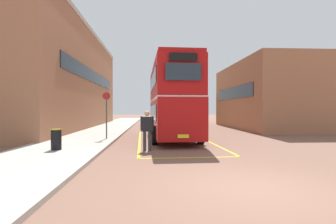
{
  "coord_description": "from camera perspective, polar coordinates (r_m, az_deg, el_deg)",
  "views": [
    {
      "loc": [
        -2.36,
        -6.09,
        1.88
      ],
      "look_at": [
        -1.2,
        13.4,
        1.66
      ],
      "focal_mm": 28.32,
      "sensor_mm": 36.0,
      "label": 1
    }
  ],
  "objects": [
    {
      "name": "ground_plane",
      "position": [
        20.72,
        3.17,
        -4.57
      ],
      "size": [
        135.6,
        135.6,
        0.0
      ],
      "primitive_type": "plane",
      "color": "brown"
    },
    {
      "name": "sidewalk_left",
      "position": [
        23.34,
        -13.64,
        -3.83
      ],
      "size": [
        4.0,
        57.6,
        0.14
      ],
      "primitive_type": "cube",
      "color": "#A39E93",
      "rests_on": "ground"
    },
    {
      "name": "brick_building_left",
      "position": [
        28.01,
        -22.25,
        6.48
      ],
      "size": [
        6.63,
        25.14,
        9.5
      ],
      "color": "#9E6647",
      "rests_on": "ground"
    },
    {
      "name": "depot_building_right",
      "position": [
        27.96,
        21.53,
        3.15
      ],
      "size": [
        7.88,
        13.69,
        6.25
      ],
      "color": "#9E6647",
      "rests_on": "ground"
    },
    {
      "name": "double_decker_bus",
      "position": [
        17.03,
        0.75,
        2.76
      ],
      "size": [
        3.01,
        9.87,
        4.75
      ],
      "color": "black",
      "rests_on": "ground"
    },
    {
      "name": "single_deck_bus",
      "position": [
        35.65,
        4.36,
        0.25
      ],
      "size": [
        3.11,
        8.66,
        3.02
      ],
      "color": "black",
      "rests_on": "ground"
    },
    {
      "name": "pedestrian_boarding",
      "position": [
        11.95,
        -4.53,
        -3.31
      ],
      "size": [
        0.6,
        0.29,
        1.8
      ],
      "color": "#2D2D38",
      "rests_on": "ground"
    },
    {
      "name": "litter_bin",
      "position": [
        12.32,
        -22.92,
        -5.44
      ],
      "size": [
        0.46,
        0.46,
        0.89
      ],
      "color": "black",
      "rests_on": "sidewalk_left"
    },
    {
      "name": "bus_stop_sign",
      "position": [
        15.99,
        -13.11,
        0.25
      ],
      "size": [
        0.43,
        0.14,
        2.73
      ],
      "color": "#4C4C51",
      "rests_on": "sidewalk_left"
    },
    {
      "name": "bay_marking_yellow",
      "position": [
        15.3,
        1.38,
        -6.41
      ],
      "size": [
        4.56,
        11.94,
        0.01
      ],
      "color": "gold",
      "rests_on": "ground"
    }
  ]
}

